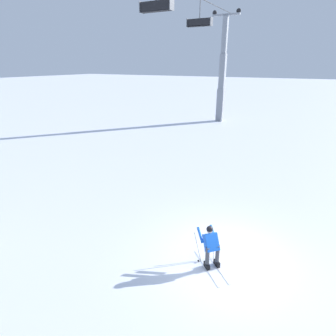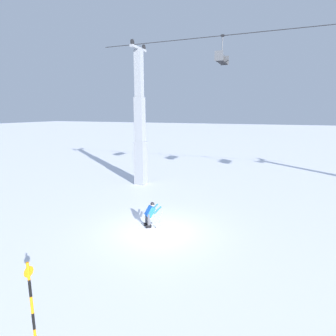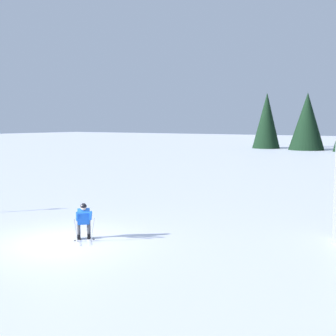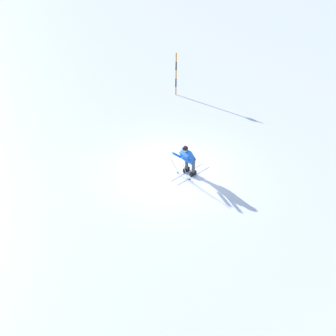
{
  "view_description": "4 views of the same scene",
  "coord_description": "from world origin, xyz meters",
  "px_view_note": "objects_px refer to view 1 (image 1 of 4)",
  "views": [
    {
      "loc": [
        -7.82,
        -2.04,
        6.16
      ],
      "look_at": [
        -1.7,
        1.36,
        3.53
      ],
      "focal_mm": 29.85,
      "sensor_mm": 36.0,
      "label": 1
    },
    {
      "loc": [
        5.63,
        -12.31,
        6.0
      ],
      "look_at": [
        -0.45,
        2.45,
        2.8
      ],
      "focal_mm": 30.25,
      "sensor_mm": 36.0,
      "label": 2
    },
    {
      "loc": [
        10.07,
        10.83,
        4.11
      ],
      "look_at": [
        -1.17,
        3.56,
        2.69
      ],
      "focal_mm": 45.57,
      "sensor_mm": 36.0,
      "label": 3
    },
    {
      "loc": [
        -0.41,
        12.39,
        8.06
      ],
      "look_at": [
        -0.01,
        2.89,
        1.92
      ],
      "focal_mm": 40.3,
      "sensor_mm": 36.0,
      "label": 4
    }
  ],
  "objects_px": {
    "skier_carving_main": "(211,244)",
    "lift_tower_far": "(222,78)",
    "chairlift_seat_second": "(156,6)",
    "chairlift_seat_middle": "(199,22)"
  },
  "relations": [
    {
      "from": "chairlift_seat_middle",
      "to": "skier_carving_main",
      "type": "bearing_deg",
      "value": -154.77
    },
    {
      "from": "skier_carving_main",
      "to": "lift_tower_far",
      "type": "xyz_separation_m",
      "value": [
        23.45,
        7.85,
        3.97
      ]
    },
    {
      "from": "skier_carving_main",
      "to": "chairlift_seat_middle",
      "type": "bearing_deg",
      "value": 25.23
    },
    {
      "from": "chairlift_seat_second",
      "to": "chairlift_seat_middle",
      "type": "xyz_separation_m",
      "value": [
        6.9,
        -0.0,
        -0.15
      ]
    },
    {
      "from": "lift_tower_far",
      "to": "chairlift_seat_second",
      "type": "height_order",
      "value": "lift_tower_far"
    },
    {
      "from": "skier_carving_main",
      "to": "chairlift_seat_middle",
      "type": "distance_m",
      "value": 20.32
    },
    {
      "from": "skier_carving_main",
      "to": "lift_tower_far",
      "type": "distance_m",
      "value": 25.05
    },
    {
      "from": "lift_tower_far",
      "to": "chairlift_seat_middle",
      "type": "distance_m",
      "value": 8.22
    },
    {
      "from": "skier_carving_main",
      "to": "chairlift_seat_second",
      "type": "bearing_deg",
      "value": 38.81
    },
    {
      "from": "lift_tower_far",
      "to": "chairlift_seat_middle",
      "type": "xyz_separation_m",
      "value": [
        -6.8,
        0.0,
        4.62
      ]
    }
  ]
}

